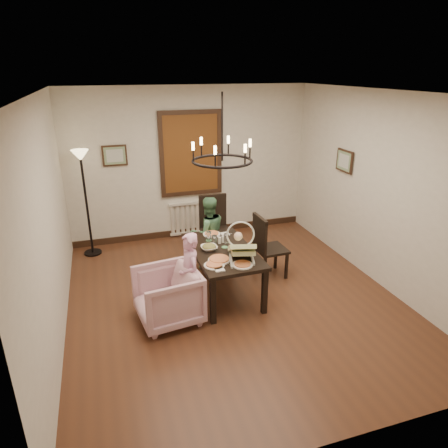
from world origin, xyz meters
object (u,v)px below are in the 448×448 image
chair_right (271,246)px  seated_man (208,239)px  floor_lamp (87,205)px  dining_table (222,255)px  armchair (168,296)px  elderly_woman (190,282)px  drinking_glass (214,240)px  chair_far (216,228)px  baby_bouncer (242,246)px

chair_right → seated_man: chair_right is taller
chair_right → floor_lamp: bearing=55.5°
dining_table → armchair: bearing=-154.3°
elderly_woman → floor_lamp: size_ratio=0.53×
chair_right → elderly_woman: (-1.44, -0.65, -0.03)m
dining_table → armchair: armchair is taller
chair_right → elderly_woman: size_ratio=1.07×
floor_lamp → drinking_glass: bearing=-45.6°
chair_right → chair_far: bearing=33.9°
dining_table → chair_right: size_ratio=1.46×
chair_far → armchair: size_ratio=1.39×
elderly_woman → baby_bouncer: (0.72, 0.03, 0.39)m
elderly_woman → seated_man: bearing=147.1°
chair_far → floor_lamp: (-2.04, 0.82, 0.35)m
chair_far → drinking_glass: chair_far is taller
armchair → drinking_glass: bearing=119.8°
chair_far → armchair: chair_far is taller
dining_table → seated_man: bearing=87.2°
chair_right → armchair: chair_right is taller
seated_man → dining_table: bearing=83.3°
seated_man → drinking_glass: size_ratio=6.51×
chair_far → chair_right: (0.63, -0.86, -0.03)m
chair_right → drinking_glass: size_ratio=6.65×
elderly_woman → chair_far: bearing=144.7°
dining_table → chair_far: 1.15m
chair_right → seated_man: 1.02m
seated_man → chair_right: bearing=141.3°
drinking_glass → dining_table: bearing=-68.4°
dining_table → drinking_glass: size_ratio=9.74×
drinking_glass → chair_far: bearing=72.0°
dining_table → floor_lamp: (-1.80, 1.94, 0.29)m
dining_table → floor_lamp: bearing=131.4°
elderly_woman → seated_man: seated_man is taller
chair_far → baby_bouncer: 1.52m
chair_right → seated_man: size_ratio=1.02×
dining_table → baby_bouncer: bearing=-68.1°
baby_bouncer → drinking_glass: size_ratio=3.54×
armchair → drinking_glass: (0.80, 0.61, 0.41)m
dining_table → seated_man: (0.02, 0.83, -0.11)m
armchair → drinking_glass: 1.09m
chair_far → floor_lamp: size_ratio=0.61×
chair_right → drinking_glass: 0.98m
baby_bouncer → drinking_glass: 0.58m
chair_far → drinking_glass: bearing=-107.5°
chair_right → armchair: 1.89m
seated_man → armchair: bearing=49.7°
elderly_woman → drinking_glass: bearing=131.0°
drinking_glass → floor_lamp: bearing=134.4°
dining_table → floor_lamp: floor_lamp is taller
chair_far → seated_man: (-0.22, -0.30, -0.04)m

